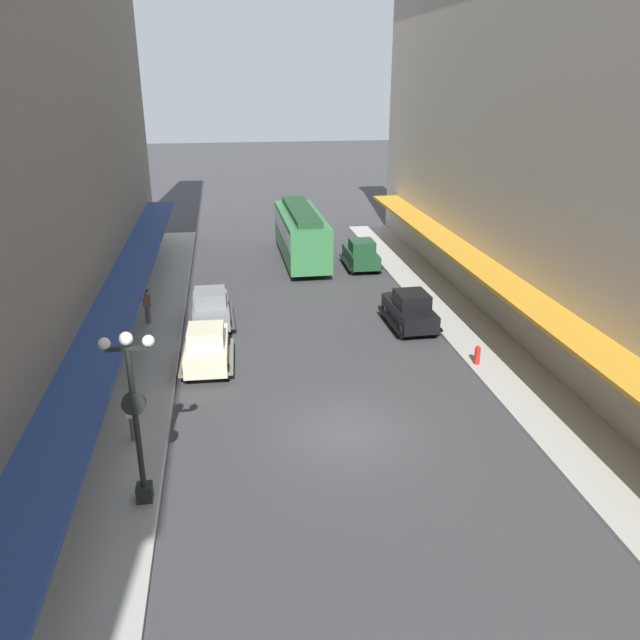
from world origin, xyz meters
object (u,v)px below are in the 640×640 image
lamp_post_with_clock (135,412)px  fire_hydrant (477,355)px  parked_car_0 (410,309)px  parked_car_2 (207,346)px  streetcar (301,232)px  parked_car_3 (211,307)px  pedestrian_0 (147,306)px  parked_car_1 (361,254)px  pedestrian_1 (132,417)px

lamp_post_with_clock → fire_hydrant: (12.75, 7.17, -2.42)m
parked_car_0 → lamp_post_with_clock: 16.48m
parked_car_2 → streetcar: size_ratio=0.45×
parked_car_3 → parked_car_2: bearing=-91.5°
parked_car_0 → fire_hydrant: (1.54, -4.74, -0.38)m
pedestrian_0 → streetcar: bearing=49.5°
parked_car_2 → streetcar: (5.87, 15.39, 0.96)m
pedestrian_0 → parked_car_1: bearing=33.2°
streetcar → fire_hydrant: size_ratio=11.73×
parked_car_1 → pedestrian_1: bearing=-122.0°
parked_car_1 → parked_car_3: 12.49m
parked_car_2 → pedestrian_1: (-2.33, -5.60, 0.05)m
parked_car_1 → fire_hydrant: size_ratio=5.21×
parked_car_1 → parked_car_2: (-9.38, -13.15, 0.00)m
parked_car_2 → pedestrian_0: 5.87m
parked_car_0 → parked_car_3: same height
parked_car_3 → pedestrian_1: bearing=-103.3°
parked_car_2 → streetcar: 16.50m
parked_car_1 → streetcar: bearing=147.4°
parked_car_0 → streetcar: 12.98m
pedestrian_0 → pedestrian_1: (0.58, -10.69, -0.02)m
parked_car_0 → parked_car_1: same height
parked_car_0 → parked_car_1: (-0.18, 10.17, 0.00)m
parked_car_0 → parked_car_2: 10.02m
parked_car_2 → pedestrian_1: bearing=-112.6°
parked_car_0 → lamp_post_with_clock: bearing=-133.3°
streetcar → fire_hydrant: 17.97m
pedestrian_0 → parked_car_3: bearing=-6.2°
parked_car_1 → lamp_post_with_clock: bearing=-116.5°
parked_car_3 → lamp_post_with_clock: 13.95m
parked_car_3 → streetcar: 12.12m
parked_car_2 → lamp_post_with_clock: bearing=-100.5°
pedestrian_0 → lamp_post_with_clock: bearing=-84.9°
parked_car_2 → parked_car_3: (0.12, 4.77, 0.00)m
parked_car_1 → streetcar: size_ratio=0.44×
parked_car_1 → lamp_post_with_clock: size_ratio=0.83×
streetcar → parked_car_3: bearing=-118.4°
streetcar → pedestrian_1: streetcar is taller
parked_car_3 → lamp_post_with_clock: size_ratio=0.83×
parked_car_3 → pedestrian_0: 3.05m
parked_car_3 → lamp_post_with_clock: (-1.77, -13.69, 2.04)m
parked_car_2 → fire_hydrant: 11.25m
pedestrian_0 → parked_car_0: bearing=-9.6°
fire_hydrant → pedestrian_1: bearing=-164.0°
parked_car_1 → parked_car_2: 16.15m
parked_car_1 → lamp_post_with_clock: 24.75m
parked_car_2 → fire_hydrant: parked_car_2 is taller
parked_car_2 → streetcar: streetcar is taller
parked_car_2 → lamp_post_with_clock: 9.30m
fire_hydrant → pedestrian_1: (-13.43, -3.84, 0.43)m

